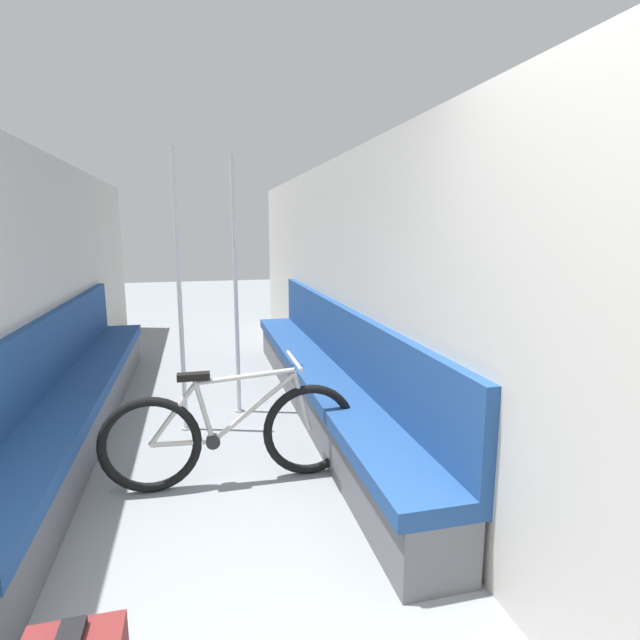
{
  "coord_description": "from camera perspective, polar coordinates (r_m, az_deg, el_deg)",
  "views": [
    {
      "loc": [
        -0.03,
        -1.06,
        1.65
      ],
      "look_at": [
        1.05,
        3.32,
        0.81
      ],
      "focal_mm": 28.0,
      "sensor_mm": 36.0,
      "label": 1
    }
  ],
  "objects": [
    {
      "name": "grab_pole_near",
      "position": [
        4.42,
        -9.6,
        3.17
      ],
      "size": [
        0.08,
        0.08,
        2.25
      ],
      "color": "gray",
      "rests_on": "ground"
    },
    {
      "name": "grab_pole_far",
      "position": [
        4.11,
        -15.74,
        2.37
      ],
      "size": [
        0.08,
        0.08,
        2.25
      ],
      "color": "gray",
      "rests_on": "ground"
    },
    {
      "name": "bench_seat_row_left",
      "position": [
        4.48,
        -26.12,
        -7.95
      ],
      "size": [
        0.46,
        4.73,
        0.98
      ],
      "color": "#5B5B60",
      "rests_on": "ground"
    },
    {
      "name": "wall_left",
      "position": [
        4.33,
        -30.3,
        2.23
      ],
      "size": [
        0.1,
        9.31,
        2.27
      ],
      "primitive_type": "cube",
      "color": "beige",
      "rests_on": "ground"
    },
    {
      "name": "bench_seat_row_right",
      "position": [
        4.5,
        0.29,
        -6.78
      ],
      "size": [
        0.46,
        4.73,
        0.98
      ],
      "color": "#5B5B60",
      "rests_on": "ground"
    },
    {
      "name": "wall_right",
      "position": [
        4.34,
        3.6,
        3.68
      ],
      "size": [
        0.1,
        9.31,
        2.27
      ],
      "primitive_type": "cube",
      "color": "beige",
      "rests_on": "ground"
    },
    {
      "name": "bicycle",
      "position": [
        3.36,
        -9.97,
        -12.72
      ],
      "size": [
        1.65,
        0.46,
        0.81
      ],
      "rotation": [
        0.0,
        0.0,
        0.08
      ],
      "color": "black",
      "rests_on": "ground"
    }
  ]
}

